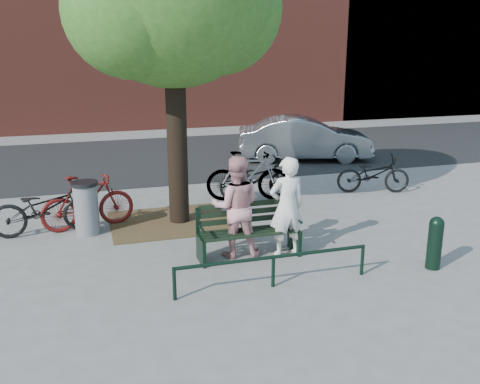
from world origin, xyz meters
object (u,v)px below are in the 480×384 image
object	(u,v)px
person_left	(287,207)
parked_car	(305,139)
park_bench	(248,229)
litter_bin	(86,208)
bicycle_c	(257,178)
bollard	(435,241)
person_right	(236,207)

from	to	relation	value
person_left	parked_car	xyz separation A→B (m)	(3.34, 6.95, -0.20)
park_bench	litter_bin	xyz separation A→B (m)	(-2.62, 1.92, 0.04)
bicycle_c	park_bench	bearing A→B (deg)	160.30
litter_bin	park_bench	bearing A→B (deg)	-36.22
park_bench	bollard	bearing A→B (deg)	-26.87
park_bench	litter_bin	world-z (taller)	litter_bin
person_left	bicycle_c	size ratio (longest dim) A/B	0.96
bollard	bicycle_c	world-z (taller)	bicycle_c
person_left	person_right	distance (m)	0.87
park_bench	parked_car	bearing A→B (deg)	59.60
park_bench	person_right	xyz separation A→B (m)	(-0.19, 0.07, 0.40)
park_bench	parked_car	world-z (taller)	parked_car
person_right	person_left	bearing A→B (deg)	177.03
bollard	litter_bin	world-z (taller)	litter_bin
bollard	bicycle_c	bearing A→B (deg)	107.47
parked_car	person_right	bearing A→B (deg)	163.06
person_left	bicycle_c	xyz separation A→B (m)	(0.62, 3.44, -0.39)
bollard	bicycle_c	xyz separation A→B (m)	(-1.47, 4.67, 0.00)
person_right	bollard	bearing A→B (deg)	165.80
park_bench	person_right	distance (m)	0.45
bicycle_c	parked_car	bearing A→B (deg)	-36.33
bollard	person_right	bearing A→B (deg)	153.53
park_bench	person_right	bearing A→B (deg)	159.57
litter_bin	parked_car	world-z (taller)	parked_car
bollard	litter_bin	size ratio (longest dim) A/B	0.86
person_right	litter_bin	xyz separation A→B (m)	(-2.43, 1.85, -0.36)
parked_car	bicycle_c	bearing A→B (deg)	157.16
litter_bin	bicycle_c	bearing A→B (deg)	19.30
parked_car	bollard	bearing A→B (deg)	-173.74
bicycle_c	parked_car	xyz separation A→B (m)	(2.72, 3.51, 0.19)
bicycle_c	parked_car	size ratio (longest dim) A/B	0.45
person_left	parked_car	bearing A→B (deg)	-118.50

